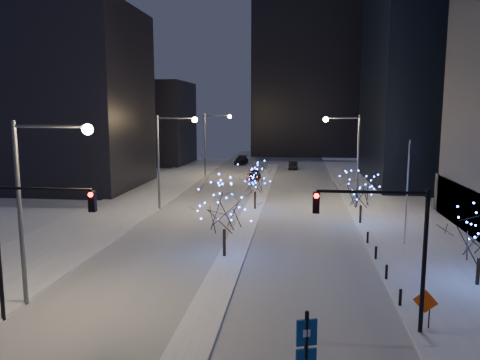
% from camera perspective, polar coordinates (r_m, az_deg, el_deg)
% --- Properties ---
extents(ground, '(160.00, 160.00, 0.00)m').
position_cam_1_polar(ground, '(23.64, -5.16, -17.94)').
color(ground, white).
rests_on(ground, ground).
extents(road, '(20.00, 130.00, 0.02)m').
position_cam_1_polar(road, '(56.84, 2.29, -2.16)').
color(road, silver).
rests_on(road, ground).
extents(median, '(2.00, 80.00, 0.15)m').
position_cam_1_polar(median, '(51.94, 1.83, -3.10)').
color(median, white).
rests_on(median, ground).
extents(east_sidewalk, '(10.00, 90.00, 0.15)m').
position_cam_1_polar(east_sidewalk, '(43.26, 20.85, -6.03)').
color(east_sidewalk, white).
rests_on(east_sidewalk, ground).
extents(west_sidewalk, '(8.00, 90.00, 0.15)m').
position_cam_1_polar(west_sidewalk, '(45.93, -17.12, -5.02)').
color(west_sidewalk, white).
rests_on(west_sidewalk, ground).
extents(filler_west_near, '(22.00, 18.00, 24.00)m').
position_cam_1_polar(filler_west_near, '(68.89, -21.48, 9.15)').
color(filler_west_near, black).
rests_on(filler_west_near, ground).
extents(filler_west_far, '(18.00, 16.00, 16.00)m').
position_cam_1_polar(filler_west_far, '(95.73, -11.68, 6.82)').
color(filler_west_far, black).
rests_on(filler_west_far, ground).
extents(horizon_block, '(24.00, 14.00, 42.00)m').
position_cam_1_polar(horizon_block, '(113.17, 7.96, 13.74)').
color(horizon_block, black).
rests_on(horizon_block, ground).
extents(street_lamp_w_near, '(4.40, 0.56, 10.00)m').
position_cam_1_polar(street_lamp_w_near, '(26.71, -23.50, -0.86)').
color(street_lamp_w_near, '#595E66').
rests_on(street_lamp_w_near, ground).
extents(street_lamp_w_mid, '(4.40, 0.56, 10.00)m').
position_cam_1_polar(street_lamp_w_mid, '(49.72, -8.79, 3.77)').
color(street_lamp_w_mid, '#595E66').
rests_on(street_lamp_w_mid, ground).
extents(street_lamp_w_far, '(4.40, 0.56, 10.00)m').
position_cam_1_polar(street_lamp_w_far, '(74.03, -3.51, 5.38)').
color(street_lamp_w_far, '#595E66').
rests_on(street_lamp_w_far, ground).
extents(street_lamp_east, '(3.90, 0.56, 10.00)m').
position_cam_1_polar(street_lamp_east, '(51.13, 13.21, 3.72)').
color(street_lamp_east, '#595E66').
rests_on(street_lamp_east, ground).
extents(traffic_signal_west, '(5.26, 0.43, 7.00)m').
position_cam_1_polar(traffic_signal_west, '(25.11, -24.60, -5.54)').
color(traffic_signal_west, black).
rests_on(traffic_signal_west, ground).
extents(traffic_signal_east, '(5.26, 0.43, 7.00)m').
position_cam_1_polar(traffic_signal_east, '(22.84, 17.89, -6.51)').
color(traffic_signal_east, black).
rests_on(traffic_signal_east, ground).
extents(flagpoles, '(1.35, 2.60, 8.00)m').
position_cam_1_polar(flagpoles, '(39.34, 19.85, -0.36)').
color(flagpoles, silver).
rests_on(flagpoles, east_sidewalk).
extents(bollards, '(0.16, 12.16, 0.90)m').
position_cam_1_polar(bollards, '(32.72, 16.80, -9.51)').
color(bollards, black).
rests_on(bollards, east_sidewalk).
extents(car_near, '(1.81, 4.33, 1.46)m').
position_cam_1_polar(car_near, '(71.74, 1.77, 0.66)').
color(car_near, black).
rests_on(car_near, ground).
extents(car_mid, '(1.68, 4.40, 1.43)m').
position_cam_1_polar(car_mid, '(84.86, 6.51, 1.81)').
color(car_mid, black).
rests_on(car_mid, ground).
extents(car_far, '(2.42, 5.57, 1.59)m').
position_cam_1_polar(car_far, '(91.90, 0.15, 2.43)').
color(car_far, black).
rests_on(car_far, ground).
extents(holiday_tree_median_near, '(5.01, 5.01, 5.58)m').
position_cam_1_polar(holiday_tree_median_near, '(33.15, -1.95, -3.28)').
color(holiday_tree_median_near, black).
rests_on(holiday_tree_median_near, median).
extents(holiday_tree_median_far, '(4.00, 4.00, 5.03)m').
position_cam_1_polar(holiday_tree_median_far, '(49.13, 1.85, 0.22)').
color(holiday_tree_median_far, black).
rests_on(holiday_tree_median_far, median).
extents(holiday_tree_plaza_far, '(4.42, 4.42, 5.01)m').
position_cam_1_polar(holiday_tree_plaza_far, '(44.45, 14.59, -1.09)').
color(holiday_tree_plaza_far, black).
rests_on(holiday_tree_plaza_far, east_sidewalk).
extents(wayfinding_sign, '(0.70, 0.31, 3.99)m').
position_cam_1_polar(wayfinding_sign, '(16.75, 8.06, -20.38)').
color(wayfinding_sign, black).
rests_on(wayfinding_sign, ground).
extents(construction_sign, '(1.08, 0.48, 1.91)m').
position_cam_1_polar(construction_sign, '(24.75, 21.65, -13.99)').
color(construction_sign, black).
rests_on(construction_sign, east_sidewalk).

